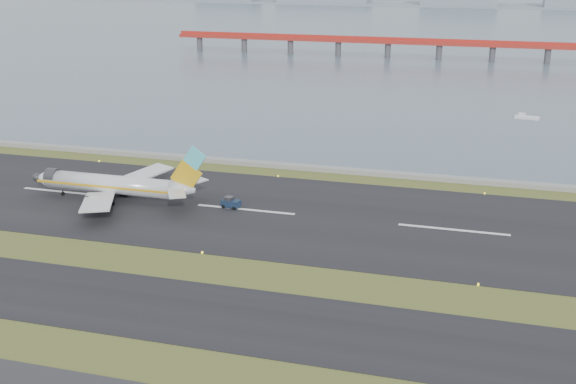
# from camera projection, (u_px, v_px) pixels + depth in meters

# --- Properties ---
(ground) EXTENTS (1000.00, 1000.00, 0.00)m
(ground) POSITION_uv_depth(u_px,v_px,m) (184.00, 272.00, 114.21)
(ground) COLOR #364C1B
(ground) RESTS_ON ground
(taxiway_strip) EXTENTS (1000.00, 18.00, 0.10)m
(taxiway_strip) POSITION_uv_depth(u_px,v_px,m) (151.00, 306.00, 103.24)
(taxiway_strip) COLOR black
(taxiway_strip) RESTS_ON ground
(runway_strip) EXTENTS (1000.00, 45.00, 0.10)m
(runway_strip) POSITION_uv_depth(u_px,v_px,m) (246.00, 210.00, 141.58)
(runway_strip) COLOR black
(runway_strip) RESTS_ON ground
(seawall) EXTENTS (1000.00, 2.50, 1.00)m
(seawall) POSITION_uv_depth(u_px,v_px,m) (287.00, 166.00, 168.82)
(seawall) COLOR gray
(seawall) RESTS_ON ground
(bay_water) EXTENTS (1400.00, 800.00, 1.30)m
(bay_water) POSITION_uv_depth(u_px,v_px,m) (434.00, 20.00, 534.10)
(bay_water) COLOR #4D616E
(bay_water) RESTS_ON ground
(red_pier) EXTENTS (260.00, 5.00, 10.20)m
(red_pier) POSITION_uv_depth(u_px,v_px,m) (440.00, 44.00, 334.96)
(red_pier) COLOR red
(red_pier) RESTS_ON ground
(airliner) EXTENTS (38.52, 32.89, 12.80)m
(airliner) POSITION_uv_depth(u_px,v_px,m) (116.00, 185.00, 145.53)
(airliner) COLOR silver
(airliner) RESTS_ON ground
(pushback_tug) EXTENTS (3.87, 2.66, 2.29)m
(pushback_tug) POSITION_uv_depth(u_px,v_px,m) (231.00, 203.00, 142.38)
(pushback_tug) COLOR #16263E
(pushback_tug) RESTS_ON ground
(workboat_near) EXTENTS (7.48, 3.29, 1.76)m
(workboat_near) POSITION_uv_depth(u_px,v_px,m) (526.00, 117.00, 218.07)
(workboat_near) COLOR white
(workboat_near) RESTS_ON ground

